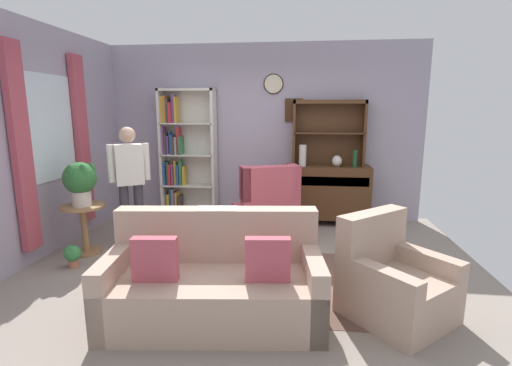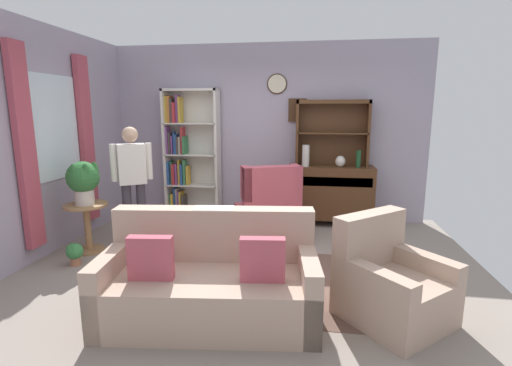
{
  "view_description": "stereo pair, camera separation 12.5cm",
  "coord_description": "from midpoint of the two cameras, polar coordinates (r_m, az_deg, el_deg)",
  "views": [
    {
      "loc": [
        0.6,
        -3.96,
        1.77
      ],
      "look_at": [
        0.1,
        0.2,
        0.95
      ],
      "focal_mm": 26.27,
      "sensor_mm": 36.0,
      "label": 1
    },
    {
      "loc": [
        0.72,
        -3.94,
        1.77
      ],
      "look_at": [
        0.1,
        0.2,
        0.95
      ],
      "focal_mm": 26.27,
      "sensor_mm": 36.0,
      "label": 2
    }
  ],
  "objects": [
    {
      "name": "armchair_floral",
      "position": [
        3.53,
        20.8,
        -14.47
      ],
      "size": [
        1.08,
        1.08,
        0.88
      ],
      "color": "tan",
      "rests_on": "ground_plane"
    },
    {
      "name": "potted_plant_small",
      "position": [
        4.84,
        -25.24,
        -9.55
      ],
      "size": [
        0.19,
        0.19,
        0.26
      ],
      "color": "#AD6B4C",
      "rests_on": "ground_plane"
    },
    {
      "name": "person_reading",
      "position": [
        5.13,
        -17.62,
        0.87
      ],
      "size": [
        0.48,
        0.35,
        1.56
      ],
      "color": "#38333D",
      "rests_on": "ground_plane"
    },
    {
      "name": "bookshelf",
      "position": [
        6.26,
        -9.89,
        4.18
      ],
      "size": [
        0.9,
        0.3,
        2.1
      ],
      "color": "silver",
      "rests_on": "ground_plane"
    },
    {
      "name": "bottle_wine",
      "position": [
        5.82,
        15.91,
        3.55
      ],
      "size": [
        0.07,
        0.07,
        0.26
      ],
      "primitive_type": "cylinder",
      "color": "#194223",
      "rests_on": "sideboard"
    },
    {
      "name": "vase_tall",
      "position": [
        5.77,
        8.2,
        4.13
      ],
      "size": [
        0.11,
        0.11,
        0.33
      ],
      "primitive_type": "cylinder",
      "color": "beige",
      "rests_on": "sideboard"
    },
    {
      "name": "ground_plane",
      "position": [
        4.39,
        -0.89,
        -12.88
      ],
      "size": [
        5.4,
        4.6,
        0.02
      ],
      "primitive_type": "cube",
      "color": "gray"
    },
    {
      "name": "sideboard",
      "position": [
        5.96,
        11.81,
        -1.38
      ],
      "size": [
        1.3,
        0.45,
        0.92
      ],
      "color": "#4C2D19",
      "rests_on": "ground_plane"
    },
    {
      "name": "plant_stand",
      "position": [
        5.16,
        -23.67,
        -5.48
      ],
      "size": [
        0.52,
        0.52,
        0.62
      ],
      "color": "#997047",
      "rests_on": "ground_plane"
    },
    {
      "name": "sideboard_hutch",
      "position": [
        5.94,
        12.16,
        8.8
      ],
      "size": [
        1.1,
        0.26,
        1.0
      ],
      "color": "#4C2D19",
      "rests_on": "sideboard"
    },
    {
      "name": "wall_back",
      "position": [
        6.13,
        2.38,
        7.66
      ],
      "size": [
        5.0,
        0.09,
        2.8
      ],
      "color": "#A399AD",
      "rests_on": "ground_plane"
    },
    {
      "name": "vase_round",
      "position": [
        5.82,
        13.32,
        3.22
      ],
      "size": [
        0.15,
        0.15,
        0.17
      ],
      "primitive_type": "ellipsoid",
      "color": "beige",
      "rests_on": "sideboard"
    },
    {
      "name": "couch_floral",
      "position": [
        3.35,
        -5.84,
        -14.82
      ],
      "size": [
        1.88,
        1.05,
        0.9
      ],
      "color": "tan",
      "rests_on": "ground_plane"
    },
    {
      "name": "potted_plant_large",
      "position": [
        5.01,
        -24.2,
        0.51
      ],
      "size": [
        0.39,
        0.39,
        0.54
      ],
      "color": "beige",
      "rests_on": "plant_stand"
    },
    {
      "name": "wall_left",
      "position": [
        5.12,
        -29.99,
        5.45
      ],
      "size": [
        0.16,
        4.2,
        2.8
      ],
      "color": "#A399AD",
      "rests_on": "ground_plane"
    },
    {
      "name": "wingback_chair",
      "position": [
        5.2,
        2.51,
        -4.38
      ],
      "size": [
        1.02,
        1.03,
        1.05
      ],
      "color": "#B74C5B",
      "rests_on": "ground_plane"
    },
    {
      "name": "area_rug",
      "position": [
        4.08,
        1.26,
        -14.56
      ],
      "size": [
        2.27,
        1.68,
        0.01
      ],
      "primitive_type": "cube",
      "color": "brown",
      "rests_on": "ground_plane"
    }
  ]
}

